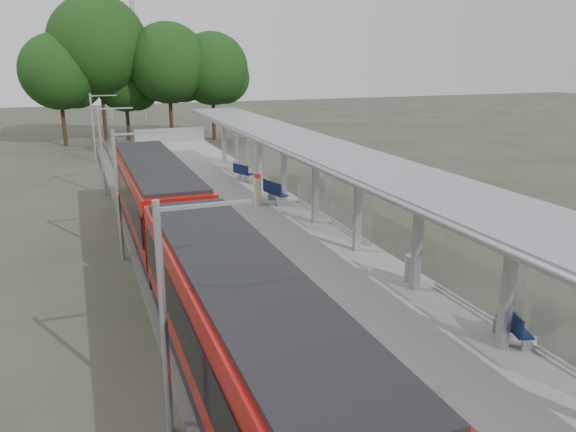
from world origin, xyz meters
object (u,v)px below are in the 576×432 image
object	(u,v)px
train	(185,241)
info_pillar_far	(258,191)
bench_mid	(274,191)
litter_bin	(412,269)
bench_far	(242,172)
bench_near	(513,324)

from	to	relation	value
train	info_pillar_far	world-z (taller)	train
bench_mid	litter_bin	size ratio (longest dim) A/B	1.83
train	bench_mid	bearing A→B (deg)	52.33
bench_far	bench_near	bearing A→B (deg)	-109.85
bench_near	litter_bin	size ratio (longest dim) A/B	1.53
litter_bin	bench_mid	bearing A→B (deg)	93.82
litter_bin	bench_far	bearing A→B (deg)	92.55
info_pillar_far	train	bearing A→B (deg)	-111.59
bench_mid	info_pillar_far	world-z (taller)	info_pillar_far
bench_mid	litter_bin	distance (m)	11.45
litter_bin	bench_near	bearing A→B (deg)	-87.07
bench_mid	info_pillar_far	size ratio (longest dim) A/B	1.08
bench_far	info_pillar_far	size ratio (longest dim) A/B	0.93
train	litter_bin	world-z (taller)	train
bench_near	litter_bin	bearing A→B (deg)	109.88
info_pillar_far	bench_mid	bearing A→B (deg)	16.72
train	litter_bin	bearing A→B (deg)	-28.84
info_pillar_far	litter_bin	size ratio (longest dim) A/B	1.70
train	info_pillar_far	distance (m)	9.18
train	bench_near	size ratio (longest dim) A/B	19.58
bench_mid	info_pillar_far	bearing A→B (deg)	172.07
train	bench_near	world-z (taller)	train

